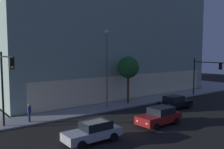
{
  "coord_description": "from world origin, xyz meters",
  "views": [
    {
      "loc": [
        -11.17,
        -17.05,
        6.86
      ],
      "look_at": [
        4.29,
        3.52,
        4.46
      ],
      "focal_mm": 39.13,
      "sensor_mm": 36.0,
      "label": 1
    }
  ],
  "objects_px": {
    "traffic_light_far_corner": "(204,71)",
    "car_red": "(159,116)",
    "traffic_light_near_corner": "(5,78)",
    "street_lamp_sidewalk": "(107,60)",
    "pedestrian_waiting": "(29,111)",
    "sidewalk_tree": "(128,68)",
    "modern_building": "(80,33)",
    "car_silver": "(93,131)",
    "car_black": "(175,102)"
  },
  "relations": [
    {
      "from": "traffic_light_near_corner",
      "to": "car_red",
      "type": "relative_size",
      "value": 1.43
    },
    {
      "from": "traffic_light_near_corner",
      "to": "pedestrian_waiting",
      "type": "height_order",
      "value": "traffic_light_near_corner"
    },
    {
      "from": "traffic_light_far_corner",
      "to": "car_red",
      "type": "bearing_deg",
      "value": -160.62
    },
    {
      "from": "street_lamp_sidewalk",
      "to": "car_silver",
      "type": "xyz_separation_m",
      "value": [
        -7.13,
        -8.12,
        -5.02
      ]
    },
    {
      "from": "traffic_light_far_corner",
      "to": "street_lamp_sidewalk",
      "type": "bearing_deg",
      "value": 170.94
    },
    {
      "from": "sidewalk_tree",
      "to": "pedestrian_waiting",
      "type": "relative_size",
      "value": 3.52
    },
    {
      "from": "modern_building",
      "to": "car_black",
      "type": "xyz_separation_m",
      "value": [
        0.0,
        -22.92,
        -9.56
      ]
    },
    {
      "from": "traffic_light_far_corner",
      "to": "sidewalk_tree",
      "type": "relative_size",
      "value": 0.94
    },
    {
      "from": "traffic_light_near_corner",
      "to": "sidewalk_tree",
      "type": "bearing_deg",
      "value": 7.75
    },
    {
      "from": "street_lamp_sidewalk",
      "to": "car_black",
      "type": "height_order",
      "value": "street_lamp_sidewalk"
    },
    {
      "from": "street_lamp_sidewalk",
      "to": "sidewalk_tree",
      "type": "distance_m",
      "value": 4.12
    },
    {
      "from": "pedestrian_waiting",
      "to": "car_red",
      "type": "xyz_separation_m",
      "value": [
        9.62,
        -7.83,
        -0.34
      ]
    },
    {
      "from": "car_silver",
      "to": "traffic_light_far_corner",
      "type": "bearing_deg",
      "value": 13.47
    },
    {
      "from": "sidewalk_tree",
      "to": "car_red",
      "type": "xyz_separation_m",
      "value": [
        -3.71,
        -8.84,
        -3.95
      ]
    },
    {
      "from": "modern_building",
      "to": "car_red",
      "type": "xyz_separation_m",
      "value": [
        -6.37,
        -26.25,
        -9.52
      ]
    },
    {
      "from": "pedestrian_waiting",
      "to": "car_black",
      "type": "height_order",
      "value": "pedestrian_waiting"
    },
    {
      "from": "traffic_light_near_corner",
      "to": "street_lamp_sidewalk",
      "type": "relative_size",
      "value": 0.72
    },
    {
      "from": "street_lamp_sidewalk",
      "to": "sidewalk_tree",
      "type": "relative_size",
      "value": 1.52
    },
    {
      "from": "traffic_light_near_corner",
      "to": "sidewalk_tree",
      "type": "distance_m",
      "value": 15.76
    },
    {
      "from": "traffic_light_far_corner",
      "to": "sidewalk_tree",
      "type": "distance_m",
      "value": 12.61
    },
    {
      "from": "pedestrian_waiting",
      "to": "car_red",
      "type": "height_order",
      "value": "pedestrian_waiting"
    },
    {
      "from": "modern_building",
      "to": "traffic_light_far_corner",
      "type": "xyz_separation_m",
      "value": [
        9.49,
        -20.67,
        -6.37
      ]
    },
    {
      "from": "modern_building",
      "to": "traffic_light_far_corner",
      "type": "distance_m",
      "value": 23.62
    },
    {
      "from": "modern_building",
      "to": "traffic_light_near_corner",
      "type": "xyz_separation_m",
      "value": [
        -18.27,
        -19.54,
        -5.77
      ]
    },
    {
      "from": "car_red",
      "to": "car_black",
      "type": "bearing_deg",
      "value": 27.56
    },
    {
      "from": "traffic_light_far_corner",
      "to": "car_red",
      "type": "xyz_separation_m",
      "value": [
        -15.86,
        -5.58,
        -3.15
      ]
    },
    {
      "from": "sidewalk_tree",
      "to": "car_black",
      "type": "xyz_separation_m",
      "value": [
        2.66,
        -5.51,
        -3.99
      ]
    },
    {
      "from": "sidewalk_tree",
      "to": "car_red",
      "type": "distance_m",
      "value": 10.37
    },
    {
      "from": "traffic_light_far_corner",
      "to": "traffic_light_near_corner",
      "type": "bearing_deg",
      "value": 177.66
    },
    {
      "from": "traffic_light_far_corner",
      "to": "modern_building",
      "type": "bearing_deg",
      "value": 114.67
    },
    {
      "from": "traffic_light_far_corner",
      "to": "car_silver",
      "type": "height_order",
      "value": "traffic_light_far_corner"
    },
    {
      "from": "traffic_light_far_corner",
      "to": "car_black",
      "type": "bearing_deg",
      "value": -166.64
    },
    {
      "from": "traffic_light_near_corner",
      "to": "modern_building",
      "type": "bearing_deg",
      "value": 46.91
    },
    {
      "from": "pedestrian_waiting",
      "to": "car_red",
      "type": "bearing_deg",
      "value": -39.13
    },
    {
      "from": "traffic_light_far_corner",
      "to": "street_lamp_sidewalk",
      "type": "xyz_separation_m",
      "value": [
        -16.08,
        2.56,
        1.86
      ]
    },
    {
      "from": "car_silver",
      "to": "traffic_light_near_corner",
      "type": "bearing_deg",
      "value": 124.26
    },
    {
      "from": "sidewalk_tree",
      "to": "car_silver",
      "type": "height_order",
      "value": "sidewalk_tree"
    },
    {
      "from": "street_lamp_sidewalk",
      "to": "modern_building",
      "type": "bearing_deg",
      "value": 70.03
    },
    {
      "from": "traffic_light_far_corner",
      "to": "car_red",
      "type": "height_order",
      "value": "traffic_light_far_corner"
    },
    {
      "from": "car_silver",
      "to": "car_black",
      "type": "xyz_separation_m",
      "value": [
        13.72,
        3.31,
        -0.03
      ]
    },
    {
      "from": "traffic_light_near_corner",
      "to": "car_red",
      "type": "height_order",
      "value": "traffic_light_near_corner"
    },
    {
      "from": "traffic_light_near_corner",
      "to": "pedestrian_waiting",
      "type": "distance_m",
      "value": 4.25
    },
    {
      "from": "modern_building",
      "to": "car_silver",
      "type": "distance_m",
      "value": 31.1
    },
    {
      "from": "traffic_light_far_corner",
      "to": "car_silver",
      "type": "distance_m",
      "value": 24.07
    },
    {
      "from": "pedestrian_waiting",
      "to": "traffic_light_near_corner",
      "type": "bearing_deg",
      "value": -153.98
    },
    {
      "from": "sidewalk_tree",
      "to": "car_black",
      "type": "bearing_deg",
      "value": -64.21
    },
    {
      "from": "street_lamp_sidewalk",
      "to": "car_black",
      "type": "relative_size",
      "value": 2.13
    },
    {
      "from": "car_red",
      "to": "pedestrian_waiting",
      "type": "bearing_deg",
      "value": 140.87
    },
    {
      "from": "street_lamp_sidewalk",
      "to": "car_red",
      "type": "xyz_separation_m",
      "value": [
        0.21,
        -8.14,
        -5.01
      ]
    },
    {
      "from": "modern_building",
      "to": "pedestrian_waiting",
      "type": "relative_size",
      "value": 19.78
    }
  ]
}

